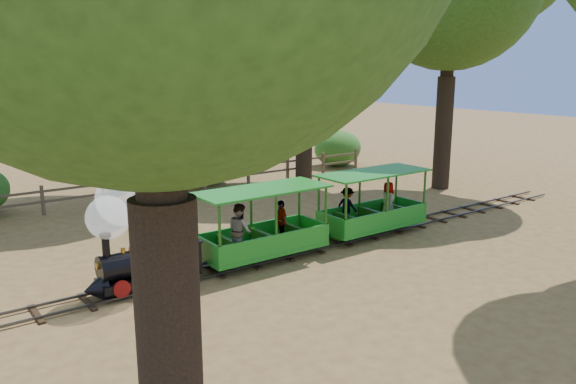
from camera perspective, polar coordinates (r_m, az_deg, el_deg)
ground at (r=15.26m, az=2.46°, el=-5.80°), size 90.00×90.00×0.00m
track at (r=15.24m, az=2.47°, el=-5.56°), size 22.00×1.00×0.10m
locomotive at (r=12.55m, az=-14.99°, el=-2.32°), size 2.61×1.22×2.98m
carriage_front at (r=14.04m, az=-2.86°, el=-4.12°), size 3.42×1.39×1.77m
carriage_rear at (r=16.48m, az=8.36°, el=-1.77°), size 3.42×1.42×1.77m
oak_ne at (r=23.94m, az=1.54°, el=18.94°), size 7.18×6.32×10.03m
fence at (r=21.73m, az=-10.77°, el=1.19°), size 18.10×0.10×1.00m
shrub_mid_w at (r=23.50m, az=-8.68°, el=3.05°), size 2.74×2.11×1.90m
shrub_mid_e at (r=22.92m, az=-11.85°, el=2.28°), size 2.29×1.76×1.59m
shrub_east at (r=27.66m, az=5.09°, el=4.44°), size 2.52×1.94×1.75m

